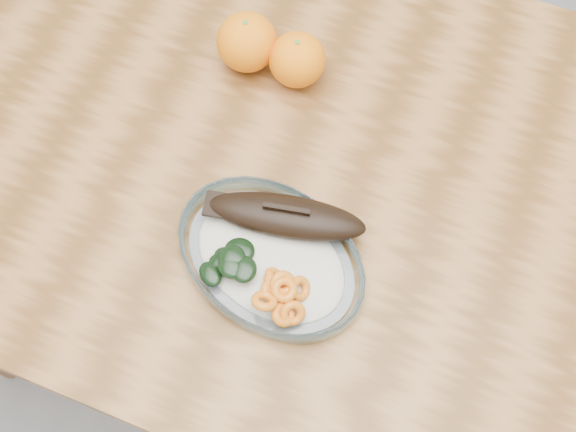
% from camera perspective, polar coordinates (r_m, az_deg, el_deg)
% --- Properties ---
extents(ground, '(3.00, 3.00, 0.00)m').
position_cam_1_polar(ground, '(1.69, 0.09, -7.84)').
color(ground, slate).
rests_on(ground, ground).
extents(dining_table, '(1.20, 0.80, 0.75)m').
position_cam_1_polar(dining_table, '(1.09, 0.13, 2.03)').
color(dining_table, brown).
rests_on(dining_table, ground).
extents(plated_meal, '(0.58, 0.58, 0.07)m').
position_cam_1_polar(plated_meal, '(0.92, -1.34, -3.11)').
color(plated_meal, white).
rests_on(plated_meal, dining_table).
extents(orange_left, '(0.09, 0.09, 0.09)m').
position_cam_1_polar(orange_left, '(1.06, -3.26, 13.56)').
color(orange_left, orange).
rests_on(orange_left, dining_table).
extents(orange_right, '(0.08, 0.08, 0.08)m').
position_cam_1_polar(orange_right, '(1.04, 0.72, 12.24)').
color(orange_right, orange).
rests_on(orange_right, dining_table).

